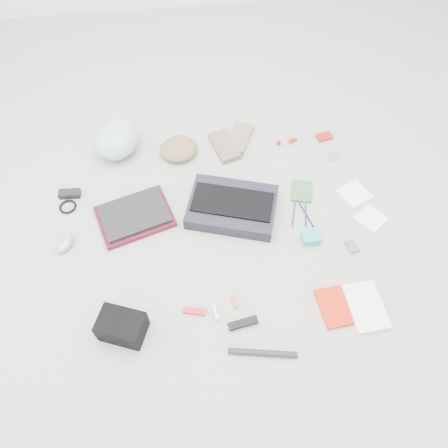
{
  "coord_description": "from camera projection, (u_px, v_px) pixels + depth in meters",
  "views": [
    {
      "loc": [
        -0.14,
        -1.16,
        1.79
      ],
      "look_at": [
        0.0,
        0.0,
        0.05
      ],
      "focal_mm": 35.0,
      "sensor_mm": 36.0,
      "label": 1
    }
  ],
  "objects": [
    {
      "name": "toiletry_tube_orange",
      "position": [
        235.0,
        301.0,
        1.92
      ],
      "size": [
        0.03,
        0.06,
        0.02
      ],
      "primitive_type": "cylinder",
      "rotation": [
        1.57,
        0.0,
        0.15
      ],
      "color": "#CB621B",
      "rests_on": "ground_plane"
    },
    {
      "name": "mitten_left",
      "position": [
        224.0,
        146.0,
        2.43
      ],
      "size": [
        0.17,
        0.25,
        0.03
      ],
      "primitive_type": "cube",
      "rotation": [
        0.0,
        0.0,
        0.27
      ],
      "color": "#735F4E",
      "rests_on": "ground_plane"
    },
    {
      "name": "pen_navy",
      "position": [
        306.0,
        215.0,
        2.18
      ],
      "size": [
        0.05,
        0.15,
        0.01
      ],
      "primitive_type": "cylinder",
      "rotation": [
        1.57,
        0.0,
        0.24
      ],
      "color": "navy",
      "rests_on": "ground_plane"
    },
    {
      "name": "stamp_sheet",
      "position": [
        334.0,
        156.0,
        2.4
      ],
      "size": [
        0.07,
        0.08,
        0.0
      ],
      "primitive_type": "cube",
      "rotation": [
        0.0,
        0.0,
        -0.33
      ],
      "color": "gray",
      "rests_on": "ground_plane"
    },
    {
      "name": "cable_coil",
      "position": [
        68.0,
        207.0,
        2.21
      ],
      "size": [
        0.09,
        0.09,
        0.01
      ],
      "primitive_type": "torus",
      "rotation": [
        0.0,
        0.0,
        0.06
      ],
      "color": "black",
      "rests_on": "ground_plane"
    },
    {
      "name": "book_white",
      "position": [
        366.0,
        307.0,
        1.9
      ],
      "size": [
        0.16,
        0.23,
        0.02
      ],
      "primitive_type": "cube",
      "rotation": [
        0.0,
        0.0,
        0.05
      ],
      "color": "white",
      "rests_on": "ground_plane"
    },
    {
      "name": "laptop_sleeve",
      "position": [
        135.0,
        216.0,
        2.17
      ],
      "size": [
        0.42,
        0.36,
        0.02
      ],
      "primitive_type": "cube",
      "rotation": [
        0.0,
        0.0,
        0.3
      ],
      "color": "#4E1121",
      "rests_on": "ground_plane"
    },
    {
      "name": "pen_blue",
      "position": [
        294.0,
        214.0,
        2.18
      ],
      "size": [
        0.05,
        0.14,
        0.01
      ],
      "primitive_type": "cylinder",
      "rotation": [
        1.57,
        0.0,
        -0.31
      ],
      "color": "navy",
      "rests_on": "ground_plane"
    },
    {
      "name": "accordion_wallet",
      "position": [
        311.0,
        238.0,
        2.09
      ],
      "size": [
        0.09,
        0.07,
        0.04
      ],
      "primitive_type": "cube",
      "rotation": [
        0.0,
        0.0,
        -0.0
      ],
      "color": "#26B8A7",
      "rests_on": "ground_plane"
    },
    {
      "name": "mitten_right",
      "position": [
        239.0,
        138.0,
        2.46
      ],
      "size": [
        0.19,
        0.25,
        0.03
      ],
      "primitive_type": "cube",
      "rotation": [
        0.0,
        0.0,
        -0.44
      ],
      "color": "slate",
      "rests_on": "ground_plane"
    },
    {
      "name": "toiletry_tube_white",
      "position": [
        216.0,
        312.0,
        1.89
      ],
      "size": [
        0.03,
        0.07,
        0.02
      ],
      "primitive_type": "cylinder",
      "rotation": [
        1.57,
        0.0,
        0.15
      ],
      "color": "white",
      "rests_on": "ground_plane"
    },
    {
      "name": "power_brick",
      "position": [
        70.0,
        194.0,
        2.24
      ],
      "size": [
        0.11,
        0.06,
        0.03
      ],
      "primitive_type": "cube",
      "rotation": [
        0.0,
        0.0,
        -0.06
      ],
      "color": "black",
      "rests_on": "ground_plane"
    },
    {
      "name": "altoids_tin",
      "position": [
        324.0,
        137.0,
        2.48
      ],
      "size": [
        0.1,
        0.07,
        0.02
      ],
      "primitive_type": "cube",
      "rotation": [
        0.0,
        0.0,
        0.2
      ],
      "color": "#AE1D16",
      "rests_on": "ground_plane"
    },
    {
      "name": "book_red",
      "position": [
        334.0,
        307.0,
        1.9
      ],
      "size": [
        0.14,
        0.19,
        0.02
      ],
      "primitive_type": "cube",
      "rotation": [
        0.0,
        0.0,
        0.09
      ],
      "color": "red",
      "rests_on": "ground_plane"
    },
    {
      "name": "multitool",
      "position": [
        195.0,
        311.0,
        1.89
      ],
      "size": [
        0.1,
        0.05,
        0.02
      ],
      "primitive_type": "cube",
      "rotation": [
        0.0,
        0.0,
        -0.27
      ],
      "color": "red",
      "rests_on": "ground_plane"
    },
    {
      "name": "laptop",
      "position": [
        134.0,
        214.0,
        2.15
      ],
      "size": [
        0.37,
        0.31,
        0.02
      ],
      "primitive_type": "cube",
      "rotation": [
        0.0,
        0.0,
        0.3
      ],
      "color": "black",
      "rests_on": "laptop_sleeve"
    },
    {
      "name": "pen_black",
      "position": [
        306.0,
        215.0,
        2.18
      ],
      "size": [
        0.04,
        0.13,
        0.01
      ],
      "primitive_type": "cylinder",
      "rotation": [
        1.57,
        0.0,
        -0.22
      ],
      "color": "black",
      "rests_on": "ground_plane"
    },
    {
      "name": "lollipop_b",
      "position": [
        291.0,
        140.0,
        2.45
      ],
      "size": [
        0.03,
        0.03,
        0.03
      ],
      "primitive_type": "sphere",
      "rotation": [
        0.0,
        0.0,
        0.11
      ],
      "color": "red",
      "rests_on": "ground_plane"
    },
    {
      "name": "bag_flap",
      "position": [
        232.0,
        202.0,
        2.14
      ],
      "size": [
        0.43,
        0.29,
        0.01
      ],
      "primitive_type": "cube",
      "rotation": [
        0.0,
        0.0,
        -0.31
      ],
      "color": "black",
      "rests_on": "messenger_bag"
    },
    {
      "name": "mouse",
      "position": [
        65.0,
        243.0,
        2.07
      ],
      "size": [
        0.11,
        0.13,
        0.04
      ],
      "primitive_type": "ellipsoid",
      "rotation": [
        0.0,
        0.0,
        -0.43
      ],
      "color": "#8C8E9F",
      "rests_on": "ground_plane"
    },
    {
      "name": "napkin_bottom",
      "position": [
        371.0,
        218.0,
        2.17
      ],
      "size": [
        0.18,
        0.18,
        0.01
      ],
      "primitive_type": "cube",
      "rotation": [
        0.0,
        0.0,
        0.59
      ],
      "color": "white",
      "rests_on": "ground_plane"
    },
    {
      "name": "card_deck",
      "position": [
        352.0,
        247.0,
        2.08
      ],
      "size": [
        0.06,
        0.08,
        0.01
      ],
      "primitive_type": "cube",
      "rotation": [
        0.0,
        0.0,
        0.19
      ],
      "color": "#81566F",
      "rests_on": "ground_plane"
    },
    {
      "name": "camera_bag",
      "position": [
        122.0,
        327.0,
        1.8
      ],
      "size": [
        0.22,
        0.19,
        0.12
      ],
      "primitive_type": "cube",
      "rotation": [
        0.0,
        0.0,
        -0.38
      ],
      "color": "black",
      "rests_on": "ground_plane"
    },
    {
      "name": "u_lock",
      "position": [
        243.0,
        323.0,
        1.86
      ],
      "size": [
        0.13,
        0.05,
        0.03
      ],
      "primitive_type": "cube",
      "rotation": [
        0.0,
        0.0,
        0.17
      ],
      "color": "black",
      "rests_on": "ground_plane"
    },
    {
      "name": "messenger_bag",
      "position": [
        232.0,
        207.0,
        2.17
      ],
      "size": [
        0.5,
        0.42,
        0.07
      ],
      "primitive_type": "cube",
      "rotation": [
        0.0,
        0.0,
        -0.31
      ],
      "color": "black",
      "rests_on": "ground_plane"
    },
    {
      "name": "napkin_top",
      "position": [
        355.0,
        194.0,
        2.26
      ],
      "size": [
        0.18,
        0.18,
        0.01
      ],
      "primitive_type": "cube",
      "rotation": [
        0.0,
        0.0,
        0.42
      ],
      "color": "white",
      "rests_on": "ground_plane"
    },
    {
      "name": "bike_helmet",
      "position": [
        117.0,
        139.0,
        2.36
      ],
      "size": [
        0.31,
        0.35,
        0.17
      ],
      "primitive_type": "ellipsoid",
      "rotation": [
        0.0,
        0.0,
        -0.34
      ],
      "color": "#AAD0CF",
      "rests_on": "ground_plane"
    },
    {
      "name": "ground_plane",
      "position": [
        224.0,
        230.0,
        2.14
      ],
      "size": [
        4.0,
        4.0,
        0.0
      ],
      "primitive_type": "plane",
      "color": "gray"
    },
    {
      "name": "lollipop_a",
      "position": [
        279.0,
        143.0,
        2.45
      ],
      "size": [
        0.03,
        0.03,
        0.03
      ],
      "primitive_type": "sphere",
      "rotation": [
        0.0,
        0.0,
        0.07
      ],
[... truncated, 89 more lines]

